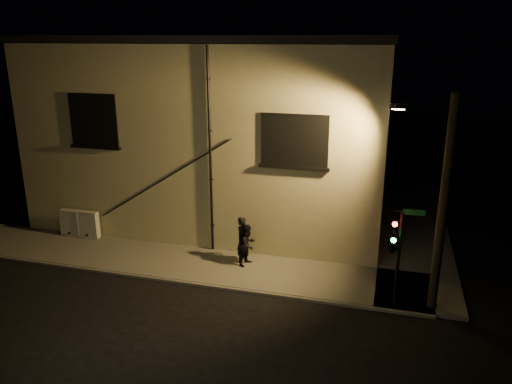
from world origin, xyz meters
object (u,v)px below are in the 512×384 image
(traffic_signal, at_px, (393,242))
(pedestrian_b, at_px, (248,245))
(pedestrian_a, at_px, (243,240))
(utility_cabinet, at_px, (80,224))
(streetlamp_pole, at_px, (440,201))

(traffic_signal, bearing_deg, pedestrian_b, 161.86)
(pedestrian_a, relative_size, pedestrian_b, 1.12)
(utility_cabinet, distance_m, streetlamp_pole, 15.30)
(pedestrian_b, xyz_separation_m, traffic_signal, (5.43, -1.78, 1.46))
(pedestrian_b, distance_m, streetlamp_pole, 7.46)
(utility_cabinet, relative_size, streetlamp_pole, 0.26)
(utility_cabinet, height_order, traffic_signal, traffic_signal)
(utility_cabinet, relative_size, pedestrian_b, 1.11)
(utility_cabinet, bearing_deg, pedestrian_b, -5.20)
(streetlamp_pole, bearing_deg, pedestrian_a, 167.19)
(utility_cabinet, distance_m, pedestrian_b, 8.12)
(pedestrian_b, height_order, traffic_signal, traffic_signal)
(traffic_signal, xyz_separation_m, streetlamp_pole, (1.32, 0.38, 1.41))
(pedestrian_a, xyz_separation_m, streetlamp_pole, (7.00, -1.59, 2.77))
(pedestrian_a, height_order, streetlamp_pole, streetlamp_pole)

